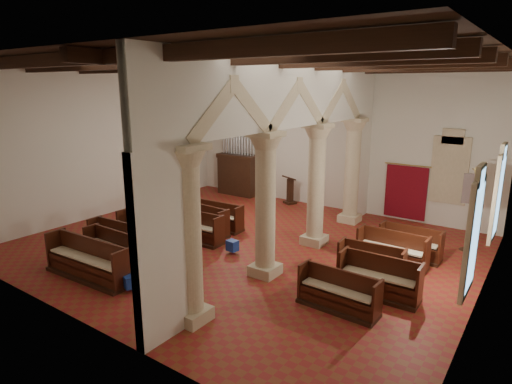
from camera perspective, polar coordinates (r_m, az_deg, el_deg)
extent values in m
plane|color=maroon|center=(14.51, -1.40, -7.17)|extent=(14.00, 14.00, 0.00)
plane|color=black|center=(13.56, -1.56, 17.21)|extent=(14.00, 14.00, 0.00)
cube|color=silver|center=(18.83, 9.54, 6.96)|extent=(14.00, 0.02, 6.00)
cube|color=silver|center=(9.69, -23.13, -0.48)|extent=(14.00, 0.02, 6.00)
cube|color=silver|center=(18.72, -19.07, 6.35)|extent=(0.02, 12.00, 6.00)
cube|color=silver|center=(11.14, 28.83, 0.67)|extent=(0.02, 12.00, 6.00)
cube|color=beige|center=(10.28, -8.54, -15.82)|extent=(0.75, 0.75, 0.30)
cylinder|color=beige|center=(9.52, -8.93, -6.36)|extent=(0.56, 0.56, 3.30)
cube|color=beige|center=(12.36, 1.21, -10.30)|extent=(0.75, 0.75, 0.30)
cylinder|color=beige|center=(11.74, 1.25, -2.27)|extent=(0.56, 0.56, 3.30)
cube|color=beige|center=(14.77, 7.76, -6.30)|extent=(0.75, 0.75, 0.30)
cylinder|color=beige|center=(14.25, 8.00, 0.51)|extent=(0.56, 0.56, 3.30)
cube|color=beige|center=(17.36, 12.36, -3.40)|extent=(0.75, 0.75, 0.30)
cylinder|color=beige|center=(16.92, 12.67, 2.43)|extent=(0.56, 0.56, 3.30)
cube|color=silver|center=(12.55, 5.25, 13.01)|extent=(0.25, 11.90, 1.93)
cube|color=#306C5B|center=(9.90, 27.11, -5.44)|extent=(0.03, 1.00, 2.20)
cube|color=#306C5B|center=(13.75, 29.62, -0.63)|extent=(0.03, 1.00, 2.20)
cube|color=#306C5B|center=(17.39, 24.40, 2.66)|extent=(1.00, 0.03, 2.20)
cube|color=black|center=(21.09, -2.36, 2.09)|extent=(2.00, 0.80, 1.80)
cube|color=black|center=(20.91, -2.39, 4.77)|extent=(2.10, 0.85, 0.20)
cube|color=#331D10|center=(19.64, 4.54, -1.38)|extent=(0.63, 0.63, 0.11)
cube|color=#331D10|center=(19.51, 4.57, 0.11)|extent=(0.31, 0.31, 1.16)
cube|color=#331D10|center=(19.29, 4.48, 1.88)|extent=(0.65, 0.60, 0.20)
cube|color=maroon|center=(17.87, 19.33, -0.05)|extent=(1.60, 0.06, 2.10)
cylinder|color=gold|center=(17.63, 19.60, 3.41)|extent=(1.80, 0.04, 0.04)
cone|color=black|center=(15.73, 26.17, -6.69)|extent=(0.41, 0.41, 0.14)
cylinder|color=gold|center=(15.35, 26.69, -2.10)|extent=(0.04, 0.04, 2.76)
cylinder|color=gold|center=(15.09, 27.21, 2.52)|extent=(0.31, 0.76, 0.03)
cube|color=navy|center=(15.18, 26.96, 0.39)|extent=(0.60, 0.24, 0.98)
cube|color=navy|center=(11.87, -16.55, -11.40)|extent=(0.39, 0.35, 0.32)
cube|color=#151B96|center=(13.09, -13.04, -8.64)|extent=(0.39, 0.32, 0.36)
cube|color=navy|center=(13.80, -3.17, -7.13)|extent=(0.37, 0.31, 0.34)
cylinder|color=white|center=(13.89, -23.39, -8.66)|extent=(0.94, 0.46, 0.10)
cylinder|color=white|center=(13.94, -21.72, -8.41)|extent=(1.04, 0.21, 0.10)
cube|color=black|center=(13.07, -21.38, -10.39)|extent=(2.98, 0.87, 0.11)
cube|color=#3B0F0C|center=(12.93, -21.69, -9.27)|extent=(2.82, 0.54, 0.48)
cube|color=#3B0F0C|center=(12.96, -20.89, -7.87)|extent=(2.80, 0.19, 1.02)
cube|color=#3B0F0C|center=(14.04, -24.82, -6.58)|extent=(0.10, 0.64, 1.02)
cube|color=#3B0F0C|center=(11.76, -17.56, -9.83)|extent=(0.10, 0.64, 1.02)
cube|color=beige|center=(12.83, -21.80, -8.17)|extent=(2.71, 0.50, 0.05)
cube|color=black|center=(13.60, -17.62, -9.14)|extent=(2.84, 0.70, 0.10)
cube|color=#471E0F|center=(13.47, -17.87, -8.17)|extent=(2.69, 0.41, 0.43)
cube|color=#471E0F|center=(13.51, -17.20, -6.97)|extent=(2.68, 0.09, 0.91)
cube|color=#471E0F|center=(14.50, -21.06, -5.85)|extent=(0.07, 0.57, 0.91)
cube|color=#471E0F|center=(12.41, -13.78, -8.62)|extent=(0.07, 0.57, 0.91)
cube|color=beige|center=(13.39, -17.94, -7.22)|extent=(2.58, 0.37, 0.05)
cube|color=black|center=(14.28, -16.67, -7.95)|extent=(3.19, 0.85, 0.10)
cube|color=#46140F|center=(14.15, -16.90, -7.00)|extent=(3.02, 0.55, 0.43)
cube|color=#46140F|center=(14.20, -16.27, -5.86)|extent=(3.00, 0.23, 0.91)
cube|color=#46140F|center=(15.30, -20.36, -4.74)|extent=(0.10, 0.58, 0.91)
cube|color=#46140F|center=(12.99, -12.48, -7.49)|extent=(0.10, 0.58, 0.91)
cube|color=beige|center=(14.07, -16.97, -6.09)|extent=(2.90, 0.51, 0.05)
cube|color=black|center=(14.75, -13.51, -7.01)|extent=(3.06, 0.74, 0.10)
cube|color=#441B0E|center=(14.62, -13.73, -6.04)|extent=(2.91, 0.44, 0.46)
cube|color=#441B0E|center=(14.68, -13.10, -4.87)|extent=(2.90, 0.10, 0.96)
cube|color=#441B0E|center=(15.69, -17.20, -3.92)|extent=(0.08, 0.61, 0.96)
cube|color=#441B0E|center=(13.55, -9.36, -6.29)|extent=(0.08, 0.61, 0.96)
cube|color=beige|center=(14.54, -13.78, -5.10)|extent=(2.79, 0.39, 0.05)
cube|color=black|center=(15.25, -8.87, -6.08)|extent=(2.70, 0.80, 0.10)
cube|color=#3B130C|center=(15.13, -9.04, -5.17)|extent=(2.54, 0.50, 0.44)
cube|color=#3B130C|center=(15.20, -8.48, -4.07)|extent=(2.53, 0.17, 0.93)
cube|color=#3B130C|center=(15.99, -12.27, -3.33)|extent=(0.09, 0.59, 0.93)
cube|color=#3B130C|center=(14.26, -5.09, -5.20)|extent=(0.09, 0.59, 0.93)
cube|color=beige|center=(15.05, -9.08, -4.28)|extent=(2.44, 0.45, 0.05)
cube|color=black|center=(16.12, -8.36, -4.95)|extent=(3.16, 0.86, 0.10)
cube|color=#47190F|center=(16.00, -8.52, -4.08)|extent=(2.99, 0.55, 0.44)
cube|color=#47190F|center=(16.08, -7.99, -3.04)|extent=(2.97, 0.23, 0.94)
cube|color=#47190F|center=(17.02, -12.13, -2.26)|extent=(0.10, 0.60, 0.94)
cube|color=#47190F|center=(15.00, -4.12, -4.19)|extent=(0.10, 0.60, 0.94)
cube|color=beige|center=(15.92, -8.55, -3.23)|extent=(2.87, 0.51, 0.05)
cube|color=black|center=(16.55, -6.54, -4.39)|extent=(3.09, 0.80, 0.10)
cube|color=#45130E|center=(16.43, -6.68, -3.57)|extent=(2.93, 0.50, 0.43)
cube|color=#45130E|center=(16.52, -6.20, -2.60)|extent=(2.91, 0.19, 0.90)
cube|color=#45130E|center=(17.41, -10.24, -1.88)|extent=(0.09, 0.57, 0.90)
cube|color=#45130E|center=(15.50, -2.39, -3.65)|extent=(0.09, 0.57, 0.90)
cube|color=beige|center=(16.37, -6.70, -2.78)|extent=(2.81, 0.46, 0.05)
cube|color=black|center=(10.83, 10.81, -14.90)|extent=(2.01, 0.72, 0.09)
cube|color=#411C0D|center=(10.67, 10.76, -13.81)|extent=(1.85, 0.44, 0.41)
cube|color=#411C0D|center=(10.75, 11.30, -12.27)|extent=(1.83, 0.14, 0.87)
cube|color=#411C0D|center=(11.00, 6.34, -11.43)|extent=(0.09, 0.55, 0.87)
cube|color=#411C0D|center=(10.32, 15.94, -13.69)|extent=(0.09, 0.55, 0.87)
cube|color=beige|center=(10.57, 10.82, -12.70)|extent=(1.77, 0.40, 0.05)
cube|color=black|center=(11.66, 15.93, -12.98)|extent=(2.05, 0.75, 0.10)
cube|color=#461F0F|center=(11.50, 15.94, -11.85)|extent=(1.89, 0.45, 0.45)
cube|color=#461F0F|center=(11.59, 16.41, -10.29)|extent=(1.89, 0.12, 0.96)
cube|color=#461F0F|center=(11.77, 11.57, -9.62)|extent=(0.09, 0.61, 0.96)
cube|color=#461F0F|center=(11.22, 20.97, -11.51)|extent=(0.09, 0.61, 0.96)
cube|color=beige|center=(11.39, 16.02, -10.71)|extent=(1.82, 0.41, 0.05)
cube|color=black|center=(12.51, 14.93, -11.00)|extent=(1.83, 0.78, 0.10)
cube|color=#47100F|center=(12.37, 14.93, -9.97)|extent=(1.66, 0.49, 0.43)
cube|color=#47100F|center=(12.47, 15.36, -8.60)|extent=(1.64, 0.17, 0.91)
cube|color=#47100F|center=(12.62, 11.42, -8.09)|extent=(0.10, 0.58, 0.91)
cube|color=#47100F|center=(12.10, 18.98, -9.58)|extent=(0.10, 0.58, 0.91)
cube|color=beige|center=(12.27, 15.00, -8.94)|extent=(1.59, 0.44, 0.05)
cube|color=black|center=(13.59, 17.52, -9.14)|extent=(2.07, 0.74, 0.10)
cube|color=#47210F|center=(13.44, 17.54, -8.13)|extent=(1.91, 0.44, 0.45)
cube|color=#47210F|center=(13.56, 17.92, -6.84)|extent=(1.90, 0.11, 0.95)
cube|color=#47210F|center=(13.71, 13.75, -6.32)|extent=(0.08, 0.60, 0.95)
cube|color=#47210F|center=(13.19, 21.84, -7.77)|extent=(0.08, 0.60, 0.95)
cube|color=beige|center=(13.35, 17.62, -7.14)|extent=(1.83, 0.40, 0.05)
cube|color=black|center=(14.38, 19.71, -8.02)|extent=(1.89, 0.69, 0.09)
cube|color=#49230F|center=(14.25, 19.75, -7.11)|extent=(1.74, 0.41, 0.43)
cube|color=#49230F|center=(14.37, 20.06, -5.96)|extent=(1.73, 0.09, 0.90)
cube|color=#49230F|center=(14.47, 16.44, -5.54)|extent=(0.08, 0.57, 0.90)
cube|color=#49230F|center=(14.05, 23.47, -6.73)|extent=(0.08, 0.57, 0.90)
cube|color=beige|center=(14.17, 19.83, -6.21)|extent=(1.67, 0.37, 0.05)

